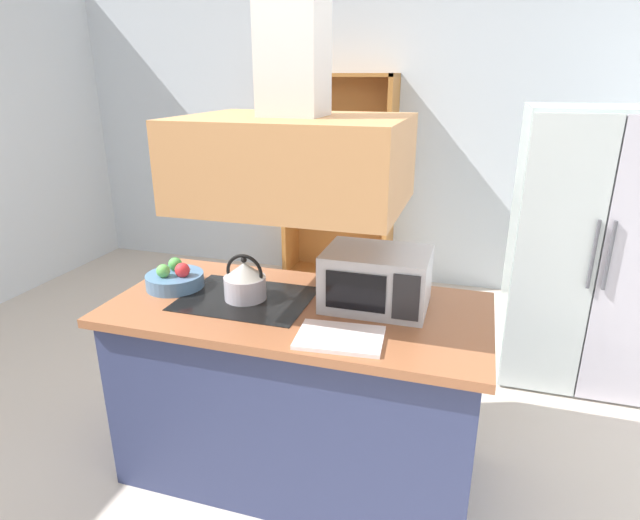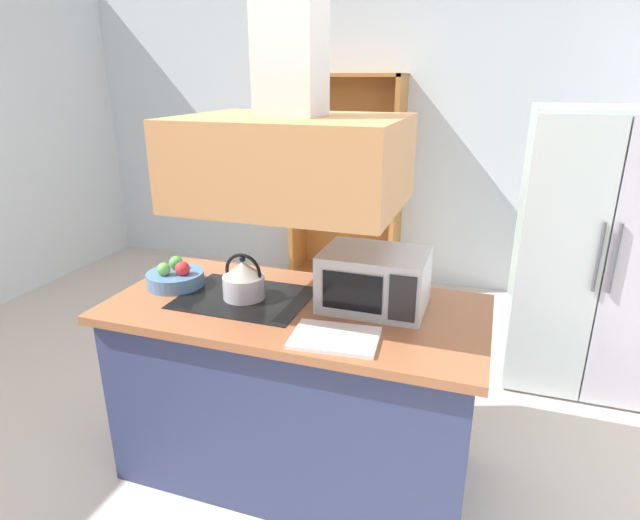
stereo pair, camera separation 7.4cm
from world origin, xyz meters
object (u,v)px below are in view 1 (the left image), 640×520
refrigerator (587,249)px  cutting_board (340,338)px  dish_cabinet (339,193)px  kettle (245,280)px  fruit_bowl (175,279)px  microwave (376,279)px

refrigerator → cutting_board: (-1.16, -1.67, 0.05)m
dish_cabinet → cutting_board: (0.76, -2.84, 0.06)m
kettle → fruit_bowl: size_ratio=0.78×
fruit_bowl → cutting_board: bearing=-17.4°
dish_cabinet → kettle: size_ratio=8.73×
refrigerator → dish_cabinet: dish_cabinet is taller
fruit_bowl → kettle: bearing=-4.3°
cutting_board → microwave: microwave is taller
kettle → cutting_board: 0.59m
dish_cabinet → fruit_bowl: size_ratio=6.81×
refrigerator → microwave: (-1.08, -1.31, 0.17)m
refrigerator → microwave: size_ratio=3.74×
refrigerator → cutting_board: 2.03m
kettle → refrigerator: bearing=40.1°
kettle → cutting_board: (0.52, -0.26, -0.08)m
microwave → fruit_bowl: (-0.99, -0.07, -0.09)m
kettle → fruit_bowl: 0.39m
fruit_bowl → microwave: bearing=4.3°
microwave → fruit_bowl: microwave is taller
microwave → fruit_bowl: size_ratio=1.65×
cutting_board → refrigerator: bearing=55.3°
cutting_board → fruit_bowl: fruit_bowl is taller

